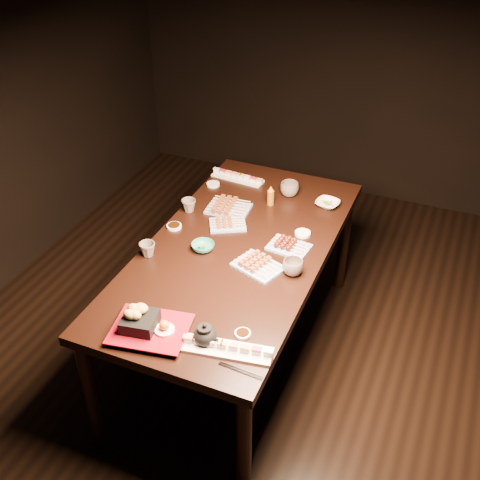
{
  "coord_description": "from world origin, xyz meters",
  "views": [
    {
      "loc": [
        0.69,
        -1.95,
        2.57
      ],
      "look_at": [
        -0.31,
        0.43,
        0.77
      ],
      "focal_mm": 45.0,
      "sensor_mm": 36.0,
      "label": 1
    }
  ],
  "objects_px": {
    "dining_table": "(237,303)",
    "teapot": "(205,334)",
    "yakitori_plate_left": "(228,205)",
    "teacup_far_right": "(289,189)",
    "yakitori_plate_right": "(258,263)",
    "sushi_platter_near": "(228,347)",
    "tempura_tray": "(150,322)",
    "sushi_platter_far": "(238,176)",
    "teacup_far_left": "(189,206)",
    "condiment_bottle": "(271,195)",
    "yakitori_plate_center": "(228,222)",
    "edamame_bowl_cream": "(327,204)",
    "teacup_mid_right": "(293,267)",
    "edamame_bowl_green": "(203,247)",
    "teacup_near_left": "(147,249)"
  },
  "relations": [
    {
      "from": "sushi_platter_near",
      "to": "teapot",
      "type": "height_order",
      "value": "teapot"
    },
    {
      "from": "yakitori_plate_right",
      "to": "edamame_bowl_green",
      "type": "bearing_deg",
      "value": -166.09
    },
    {
      "from": "dining_table",
      "to": "condiment_bottle",
      "type": "relative_size",
      "value": 14.86
    },
    {
      "from": "yakitori_plate_center",
      "to": "teacup_far_right",
      "type": "bearing_deg",
      "value": 36.47
    },
    {
      "from": "edamame_bowl_cream",
      "to": "yakitori_plate_left",
      "type": "bearing_deg",
      "value": -153.15
    },
    {
      "from": "tempura_tray",
      "to": "sushi_platter_far",
      "type": "bearing_deg",
      "value": 87.67
    },
    {
      "from": "sushi_platter_far",
      "to": "edamame_bowl_green",
      "type": "relative_size",
      "value": 2.76
    },
    {
      "from": "yakitori_plate_right",
      "to": "teacup_mid_right",
      "type": "distance_m",
      "value": 0.17
    },
    {
      "from": "yakitori_plate_left",
      "to": "teacup_far_right",
      "type": "xyz_separation_m",
      "value": [
        0.27,
        0.29,
        0.01
      ]
    },
    {
      "from": "teacup_near_left",
      "to": "teacup_mid_right",
      "type": "height_order",
      "value": "teacup_mid_right"
    },
    {
      "from": "sushi_platter_near",
      "to": "teapot",
      "type": "relative_size",
      "value": 3.13
    },
    {
      "from": "teacup_far_right",
      "to": "teapot",
      "type": "relative_size",
      "value": 0.89
    },
    {
      "from": "sushi_platter_far",
      "to": "yakitori_plate_right",
      "type": "relative_size",
      "value": 1.41
    },
    {
      "from": "edamame_bowl_green",
      "to": "condiment_bottle",
      "type": "distance_m",
      "value": 0.58
    },
    {
      "from": "yakitori_plate_center",
      "to": "yakitori_plate_right",
      "type": "relative_size",
      "value": 0.84
    },
    {
      "from": "yakitori_plate_center",
      "to": "teacup_far_left",
      "type": "bearing_deg",
      "value": 140.21
    },
    {
      "from": "edamame_bowl_cream",
      "to": "sushi_platter_near",
      "type": "bearing_deg",
      "value": -92.94
    },
    {
      "from": "teacup_far_left",
      "to": "yakitori_plate_center",
      "type": "bearing_deg",
      "value": -11.22
    },
    {
      "from": "edamame_bowl_cream",
      "to": "teapot",
      "type": "height_order",
      "value": "teapot"
    },
    {
      "from": "tempura_tray",
      "to": "teacup_mid_right",
      "type": "bearing_deg",
      "value": 45.69
    },
    {
      "from": "dining_table",
      "to": "tempura_tray",
      "type": "height_order",
      "value": "tempura_tray"
    },
    {
      "from": "teapot",
      "to": "yakitori_plate_center",
      "type": "bearing_deg",
      "value": 121.91
    },
    {
      "from": "dining_table",
      "to": "teacup_mid_right",
      "type": "relative_size",
      "value": 17.79
    },
    {
      "from": "dining_table",
      "to": "condiment_bottle",
      "type": "height_order",
      "value": "condiment_bottle"
    },
    {
      "from": "yakitori_plate_center",
      "to": "edamame_bowl_cream",
      "type": "distance_m",
      "value": 0.61
    },
    {
      "from": "sushi_platter_far",
      "to": "teacup_mid_right",
      "type": "relative_size",
      "value": 3.25
    },
    {
      "from": "yakitori_plate_right",
      "to": "teacup_near_left",
      "type": "distance_m",
      "value": 0.57
    },
    {
      "from": "sushi_platter_far",
      "to": "yakitori_plate_left",
      "type": "relative_size",
      "value": 1.38
    },
    {
      "from": "yakitori_plate_right",
      "to": "teacup_far_left",
      "type": "distance_m",
      "value": 0.65
    },
    {
      "from": "yakitori_plate_right",
      "to": "teacup_far_right",
      "type": "height_order",
      "value": "teacup_far_right"
    },
    {
      "from": "sushi_platter_far",
      "to": "teacup_mid_right",
      "type": "bearing_deg",
      "value": 133.49
    },
    {
      "from": "sushi_platter_far",
      "to": "yakitori_plate_center",
      "type": "relative_size",
      "value": 1.69
    },
    {
      "from": "yakitori_plate_right",
      "to": "sushi_platter_near",
      "type": "bearing_deg",
      "value": -61.27
    },
    {
      "from": "tempura_tray",
      "to": "teacup_far_right",
      "type": "bearing_deg",
      "value": 72.77
    },
    {
      "from": "sushi_platter_near",
      "to": "edamame_bowl_green",
      "type": "distance_m",
      "value": 0.74
    },
    {
      "from": "sushi_platter_far",
      "to": "dining_table",
      "type": "bearing_deg",
      "value": 117.15
    },
    {
      "from": "sushi_platter_near",
      "to": "yakitori_plate_right",
      "type": "height_order",
      "value": "yakitori_plate_right"
    },
    {
      "from": "sushi_platter_far",
      "to": "edamame_bowl_green",
      "type": "distance_m",
      "value": 0.77
    },
    {
      "from": "edamame_bowl_green",
      "to": "teapot",
      "type": "height_order",
      "value": "teapot"
    },
    {
      "from": "dining_table",
      "to": "teacup_far_right",
      "type": "height_order",
      "value": "teacup_far_right"
    },
    {
      "from": "sushi_platter_near",
      "to": "dining_table",
      "type": "bearing_deg",
      "value": 100.96
    },
    {
      "from": "sushi_platter_far",
      "to": "yakitori_plate_right",
      "type": "distance_m",
      "value": 0.91
    },
    {
      "from": "yakitori_plate_right",
      "to": "dining_table",
      "type": "bearing_deg",
      "value": 165.99
    },
    {
      "from": "teacup_far_right",
      "to": "condiment_bottle",
      "type": "relative_size",
      "value": 0.89
    },
    {
      "from": "yakitori_plate_center",
      "to": "teapot",
      "type": "relative_size",
      "value": 1.61
    },
    {
      "from": "sushi_platter_far",
      "to": "yakitori_plate_left",
      "type": "bearing_deg",
      "value": 109.43
    },
    {
      "from": "dining_table",
      "to": "yakitori_plate_right",
      "type": "xyz_separation_m",
      "value": [
        0.17,
        -0.11,
        0.4
      ]
    },
    {
      "from": "yakitori_plate_left",
      "to": "sushi_platter_far",
      "type": "bearing_deg",
      "value": 100.48
    },
    {
      "from": "dining_table",
      "to": "teapot",
      "type": "height_order",
      "value": "teapot"
    },
    {
      "from": "tempura_tray",
      "to": "teacup_near_left",
      "type": "relative_size",
      "value": 4.03
    }
  ]
}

